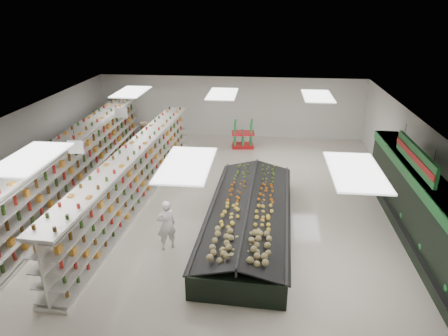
# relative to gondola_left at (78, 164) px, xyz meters

# --- Properties ---
(floor) EXTENTS (16.00, 16.00, 0.00)m
(floor) POSITION_rel_gondola_left_xyz_m (5.22, -0.68, -1.03)
(floor) COLOR beige
(floor) RESTS_ON ground
(ceiling) EXTENTS (14.00, 16.00, 0.02)m
(ceiling) POSITION_rel_gondola_left_xyz_m (5.22, -0.68, 2.17)
(ceiling) COLOR white
(ceiling) RESTS_ON wall_back
(wall_back) EXTENTS (14.00, 0.02, 3.20)m
(wall_back) POSITION_rel_gondola_left_xyz_m (5.22, 7.32, 0.57)
(wall_back) COLOR silver
(wall_back) RESTS_ON floor
(wall_left) EXTENTS (0.02, 16.00, 3.20)m
(wall_left) POSITION_rel_gondola_left_xyz_m (-1.78, -0.68, 0.57)
(wall_left) COLOR silver
(wall_left) RESTS_ON floor
(wall_right) EXTENTS (0.02, 16.00, 3.20)m
(wall_right) POSITION_rel_gondola_left_xyz_m (12.22, -0.68, 0.57)
(wall_right) COLOR silver
(wall_right) RESTS_ON floor
(produce_wall_case) EXTENTS (0.93, 8.00, 2.20)m
(produce_wall_case) POSITION_rel_gondola_left_xyz_m (11.76, -2.18, 0.21)
(produce_wall_case) COLOR black
(produce_wall_case) RESTS_ON floor
(aisle_sign_near) EXTENTS (0.52, 0.06, 0.75)m
(aisle_sign_near) POSITION_rel_gondola_left_xyz_m (1.42, -2.68, 1.72)
(aisle_sign_near) COLOR white
(aisle_sign_near) RESTS_ON ceiling
(aisle_sign_far) EXTENTS (0.52, 0.06, 0.75)m
(aisle_sign_far) POSITION_rel_gondola_left_xyz_m (1.42, 1.32, 1.72)
(aisle_sign_far) COLOR white
(aisle_sign_far) RESTS_ON ceiling
(hortifruti_banner) EXTENTS (0.12, 3.20, 0.95)m
(hortifruti_banner) POSITION_rel_gondola_left_xyz_m (11.47, -2.18, 1.62)
(hortifruti_banner) COLOR #1C6A2D
(hortifruti_banner) RESTS_ON ceiling
(gondola_left) EXTENTS (1.16, 13.01, 2.25)m
(gondola_left) POSITION_rel_gondola_left_xyz_m (0.00, 0.00, 0.00)
(gondola_left) COLOR white
(gondola_left) RESTS_ON floor
(gondola_center) EXTENTS (1.48, 11.81, 2.04)m
(gondola_center) POSITION_rel_gondola_left_xyz_m (2.50, -0.72, -0.10)
(gondola_center) COLOR white
(gondola_center) RESTS_ON floor
(produce_island) EXTENTS (2.90, 7.26, 1.07)m
(produce_island) POSITION_rel_gondola_left_xyz_m (6.69, -2.32, -0.55)
(produce_island) COLOR black
(produce_island) RESTS_ON floor
(soda_endcap) EXTENTS (1.18, 0.87, 1.41)m
(soda_endcap) POSITION_rel_gondola_left_xyz_m (6.02, 5.48, -0.35)
(soda_endcap) COLOR red
(soda_endcap) RESTS_ON floor
(shopper_main) EXTENTS (0.68, 0.62, 1.57)m
(shopper_main) POSITION_rel_gondola_left_xyz_m (4.33, -3.64, -0.25)
(shopper_main) COLOR silver
(shopper_main) RESTS_ON floor
(shopper_background) EXTENTS (0.67, 0.95, 1.82)m
(shopper_background) POSITION_rel_gondola_left_xyz_m (1.67, 3.41, -0.13)
(shopper_background) COLOR tan
(shopper_background) RESTS_ON floor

